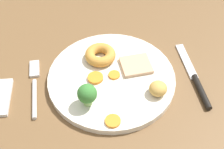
{
  "coord_description": "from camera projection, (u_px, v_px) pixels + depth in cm",
  "views": [
    {
      "loc": [
        -10.16,
        -42.16,
        53.87
      ],
      "look_at": [
        -0.57,
        -0.47,
        6.0
      ],
      "focal_mm": 51.01,
      "sensor_mm": 36.0,
      "label": 1
    }
  ],
  "objects": [
    {
      "name": "dinner_plate",
      "position": [
        112.0,
        80.0,
        0.65
      ],
      "size": [
        26.23,
        26.23,
        1.4
      ],
      "primitive_type": "cylinder",
      "color": "silver",
      "rests_on": "dining_table"
    },
    {
      "name": "carrot_coin_side",
      "position": [
        114.0,
        76.0,
        0.65
      ],
      "size": [
        2.38,
        2.38,
        0.44
      ],
      "primitive_type": "cylinder",
      "color": "orange",
      "rests_on": "dinner_plate"
    },
    {
      "name": "roast_potato_left",
      "position": [
        158.0,
        89.0,
        0.61
      ],
      "size": [
        4.65,
        4.6,
        2.7
      ],
      "primitive_type": "ellipsoid",
      "rotation": [
        0.0,
        0.0,
        5.12
      ],
      "color": "tan",
      "rests_on": "dinner_plate"
    },
    {
      "name": "meat_slice_main",
      "position": [
        136.0,
        65.0,
        0.67
      ],
      "size": [
        6.15,
        5.62,
        0.8
      ],
      "primitive_type": "cube",
      "rotation": [
        0.0,
        0.0,
        3.14
      ],
      "color": "tan",
      "rests_on": "dinner_plate"
    },
    {
      "name": "dining_table",
      "position": [
        114.0,
        86.0,
        0.68
      ],
      "size": [
        120.0,
        84.0,
        3.6
      ],
      "primitive_type": "cube",
      "color": "brown",
      "rests_on": "ground"
    },
    {
      "name": "carrot_coin_front",
      "position": [
        96.0,
        79.0,
        0.64
      ],
      "size": [
        3.18,
        3.18,
        0.64
      ],
      "primitive_type": "cylinder",
      "color": "orange",
      "rests_on": "dinner_plate"
    },
    {
      "name": "yorkshire_pudding",
      "position": [
        100.0,
        55.0,
        0.68
      ],
      "size": [
        6.6,
        6.6,
        2.16
      ],
      "primitive_type": "torus",
      "color": "#C68938",
      "rests_on": "dinner_plate"
    },
    {
      "name": "broccoli_floret",
      "position": [
        87.0,
        94.0,
        0.59
      ],
      "size": [
        3.75,
        3.75,
        4.87
      ],
      "color": "#8CB766",
      "rests_on": "dinner_plate"
    },
    {
      "name": "fork",
      "position": [
        34.0,
        86.0,
        0.65
      ],
      "size": [
        2.44,
        15.31,
        0.9
      ],
      "rotation": [
        0.0,
        0.0,
        1.51
      ],
      "color": "silver",
      "rests_on": "dining_table"
    },
    {
      "name": "carrot_coin_back",
      "position": [
        113.0,
        121.0,
        0.58
      ],
      "size": [
        2.9,
        2.9,
        0.48
      ],
      "primitive_type": "cylinder",
      "color": "orange",
      "rests_on": "dinner_plate"
    },
    {
      "name": "knife",
      "position": [
        196.0,
        80.0,
        0.66
      ],
      "size": [
        2.41,
        18.55,
        1.2
      ],
      "rotation": [
        0.0,
        0.0,
        1.52
      ],
      "color": "black",
      "rests_on": "dining_table"
    }
  ]
}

